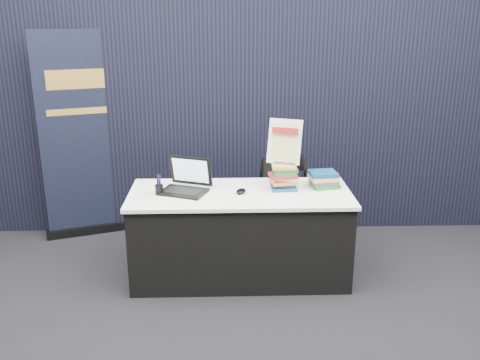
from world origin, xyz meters
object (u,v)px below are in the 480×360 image
(display_table, at_px, (240,234))
(book_stack_tall, at_px, (284,177))
(stacking_chair, at_px, (284,205))
(info_sign, at_px, (285,142))
(pullup_banner, at_px, (84,148))
(book_stack_short, at_px, (324,179))
(laptop, at_px, (184,184))

(display_table, relative_size, book_stack_tall, 8.33)
(stacking_chair, bearing_deg, info_sign, -118.30)
(info_sign, height_order, stacking_chair, info_sign)
(pullup_banner, distance_m, stacking_chair, 2.02)
(display_table, distance_m, stacking_chair, 0.54)
(book_stack_tall, bearing_deg, pullup_banner, 154.26)
(display_table, xyz_separation_m, book_stack_short, (0.70, 0.11, 0.44))
(book_stack_short, bearing_deg, pullup_banner, 159.06)
(laptop, distance_m, info_sign, 0.89)
(display_table, height_order, pullup_banner, pullup_banner)
(pullup_banner, bearing_deg, info_sign, -43.71)
(pullup_banner, xyz_separation_m, stacking_chair, (1.88, -0.62, -0.37))
(display_table, bearing_deg, book_stack_short, 9.02)
(pullup_banner, bearing_deg, laptop, -60.44)
(info_sign, xyz_separation_m, stacking_chair, (0.04, 0.24, -0.63))
(book_stack_tall, relative_size, book_stack_short, 0.86)
(display_table, xyz_separation_m, book_stack_tall, (0.36, 0.06, 0.48))
(book_stack_tall, bearing_deg, laptop, -178.46)
(stacking_chair, bearing_deg, laptop, 179.96)
(book_stack_tall, bearing_deg, info_sign, 90.00)
(info_sign, relative_size, stacking_chair, 0.40)
(pullup_banner, bearing_deg, display_table, -51.36)
(book_stack_short, height_order, pullup_banner, pullup_banner)
(book_stack_tall, height_order, info_sign, info_sign)
(stacking_chair, bearing_deg, display_table, -159.52)
(laptop, bearing_deg, stacking_chair, 39.56)
(book_stack_short, relative_size, info_sign, 0.68)
(book_stack_short, distance_m, stacking_chair, 0.48)
(book_stack_tall, distance_m, info_sign, 0.29)
(book_stack_short, bearing_deg, laptop, -176.33)
(display_table, bearing_deg, stacking_chair, 39.17)
(book_stack_tall, distance_m, pullup_banner, 2.05)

